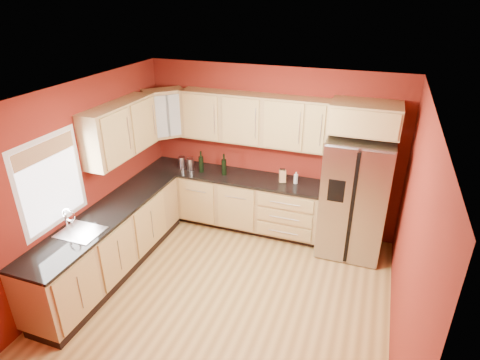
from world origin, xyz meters
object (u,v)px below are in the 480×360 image
object	(u,v)px
canister_left	(190,164)
wine_bottle_a	(201,162)
refrigerator	(354,197)
soap_dispenser	(296,178)
knife_block	(282,176)

from	to	relation	value
canister_left	wine_bottle_a	world-z (taller)	wine_bottle_a
refrigerator	wine_bottle_a	bearing A→B (deg)	179.82
refrigerator	soap_dispenser	size ratio (longest dim) A/B	9.57
knife_block	soap_dispenser	bearing A→B (deg)	-17.74
knife_block	soap_dispenser	xyz separation A→B (m)	(0.20, 0.02, -0.00)
wine_bottle_a	knife_block	distance (m)	1.33
canister_left	soap_dispenser	xyz separation A→B (m)	(1.73, 0.08, -0.00)
canister_left	soap_dispenser	size ratio (longest dim) A/B	1.05
canister_left	refrigerator	bearing A→B (deg)	-0.56
canister_left	knife_block	bearing A→B (deg)	2.20
wine_bottle_a	soap_dispenser	distance (m)	1.53
wine_bottle_a	canister_left	bearing A→B (deg)	174.91
wine_bottle_a	soap_dispenser	bearing A→B (deg)	3.49
canister_left	soap_dispenser	bearing A→B (deg)	2.50
wine_bottle_a	soap_dispenser	size ratio (longest dim) A/B	1.91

